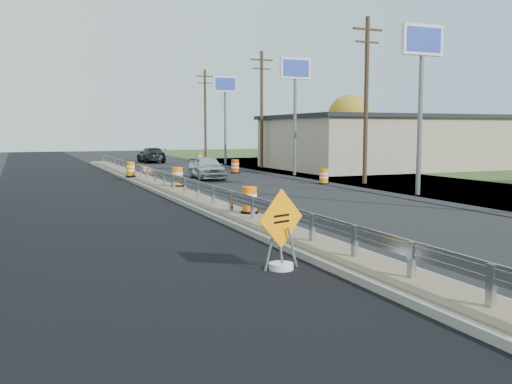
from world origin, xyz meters
name	(u,v)px	position (x,y,z in m)	size (l,w,h in m)	color
ground	(231,217)	(0.00, 0.00, 0.00)	(140.00, 140.00, 0.00)	black
milled_overlay	(75,194)	(-4.40, 10.00, 0.01)	(7.20, 120.00, 0.01)	black
median	(174,192)	(0.00, 8.00, 0.11)	(1.60, 55.00, 0.23)	gray
guardrail	(169,177)	(0.00, 9.00, 0.73)	(0.10, 46.15, 0.72)	silver
retail_building_near	(388,142)	(20.99, 20.00, 2.16)	(18.50, 12.50, 4.27)	tan
pylon_sign_south	(422,56)	(10.50, 3.00, 6.48)	(2.20, 0.30, 7.90)	slate
pylon_sign_mid	(295,79)	(10.50, 16.00, 6.48)	(2.20, 0.30, 7.90)	slate
pylon_sign_north	(225,92)	(10.50, 30.00, 6.48)	(2.20, 0.30, 7.90)	slate
utility_pole_smid	(366,97)	(11.50, 9.00, 4.93)	(1.90, 0.26, 9.40)	#473523
utility_pole_nmid	(262,107)	(11.50, 24.00, 4.93)	(1.90, 0.26, 9.40)	#473523
utility_pole_north	(205,113)	(11.50, 39.00, 4.93)	(1.90, 0.26, 9.40)	#473523
tree_far_yellow	(349,117)	(26.00, 34.00, 4.54)	(4.62, 4.62, 6.86)	#473523
caution_sign	(281,250)	(-1.67, -7.66, 0.46)	(1.23, 0.54, 1.79)	white
barrel_median_near	(250,201)	(0.36, -0.83, 0.67)	(0.62, 0.62, 0.91)	black
barrel_median_mid	(178,177)	(0.55, 9.35, 0.69)	(0.66, 0.66, 0.97)	black
barrel_median_far	(130,170)	(-0.55, 16.32, 0.67)	(0.63, 0.63, 0.92)	black
barrel_shoulder_near	(324,177)	(9.20, 9.66, 0.43)	(0.61, 0.61, 0.89)	black
barrel_shoulder_mid	(235,167)	(7.51, 19.54, 0.47)	(0.67, 0.67, 0.98)	black
barrel_shoulder_far	(199,158)	(9.20, 33.84, 0.46)	(0.65, 0.65, 0.96)	black
car_silver	(207,167)	(4.17, 15.75, 0.73)	(1.73, 4.29, 1.46)	silver
car_dark_far	(151,155)	(4.98, 35.72, 0.72)	(2.01, 4.95, 1.44)	black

